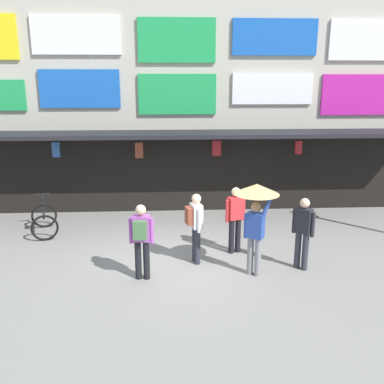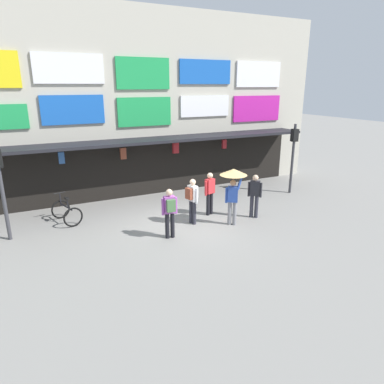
{
  "view_description": "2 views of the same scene",
  "coord_description": "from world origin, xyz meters",
  "px_view_note": "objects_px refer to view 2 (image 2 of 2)",
  "views": [
    {
      "loc": [
        -0.27,
        -9.21,
        4.21
      ],
      "look_at": [
        0.28,
        0.8,
        1.49
      ],
      "focal_mm": 39.06,
      "sensor_mm": 36.0,
      "label": 1
    },
    {
      "loc": [
        -4.82,
        -10.63,
        4.85
      ],
      "look_at": [
        0.38,
        0.07,
        1.15
      ],
      "focal_mm": 32.22,
      "sensor_mm": 36.0,
      "label": 2
    }
  ],
  "objects_px": {
    "traffic_light_near": "(0,176)",
    "pedestrian_in_purple": "(192,198)",
    "pedestrian_in_black": "(255,194)",
    "bicycle_parked": "(67,212)",
    "pedestrian_with_umbrella": "(233,181)",
    "pedestrian_in_yellow": "(210,191)",
    "pedestrian_in_blue": "(170,210)",
    "traffic_light_far": "(293,148)"
  },
  "relations": [
    {
      "from": "bicycle_parked",
      "to": "pedestrian_in_blue",
      "type": "height_order",
      "value": "pedestrian_in_blue"
    },
    {
      "from": "bicycle_parked",
      "to": "pedestrian_in_blue",
      "type": "relative_size",
      "value": 0.78
    },
    {
      "from": "bicycle_parked",
      "to": "pedestrian_in_purple",
      "type": "height_order",
      "value": "pedestrian_in_purple"
    },
    {
      "from": "pedestrian_in_purple",
      "to": "bicycle_parked",
      "type": "bearing_deg",
      "value": 152.5
    },
    {
      "from": "pedestrian_with_umbrella",
      "to": "pedestrian_in_purple",
      "type": "relative_size",
      "value": 1.24
    },
    {
      "from": "pedestrian_in_black",
      "to": "pedestrian_in_blue",
      "type": "height_order",
      "value": "same"
    },
    {
      "from": "traffic_light_near",
      "to": "pedestrian_in_black",
      "type": "xyz_separation_m",
      "value": [
        8.36,
        -1.86,
        -1.19
      ]
    },
    {
      "from": "traffic_light_far",
      "to": "pedestrian_in_yellow",
      "type": "relative_size",
      "value": 1.9
    },
    {
      "from": "traffic_light_near",
      "to": "traffic_light_far",
      "type": "height_order",
      "value": "same"
    },
    {
      "from": "pedestrian_in_purple",
      "to": "pedestrian_in_black",
      "type": "bearing_deg",
      "value": -11.06
    },
    {
      "from": "pedestrian_with_umbrella",
      "to": "pedestrian_in_yellow",
      "type": "bearing_deg",
      "value": 100.57
    },
    {
      "from": "bicycle_parked",
      "to": "pedestrian_in_yellow",
      "type": "bearing_deg",
      "value": -17.24
    },
    {
      "from": "traffic_light_near",
      "to": "bicycle_parked",
      "type": "bearing_deg",
      "value": 21.28
    },
    {
      "from": "pedestrian_with_umbrella",
      "to": "pedestrian_in_black",
      "type": "relative_size",
      "value": 1.24
    },
    {
      "from": "pedestrian_in_black",
      "to": "pedestrian_in_purple",
      "type": "distance_m",
      "value": 2.43
    },
    {
      "from": "traffic_light_near",
      "to": "pedestrian_in_purple",
      "type": "bearing_deg",
      "value": -13.14
    },
    {
      "from": "pedestrian_with_umbrella",
      "to": "traffic_light_far",
      "type": "bearing_deg",
      "value": 25.06
    },
    {
      "from": "pedestrian_in_yellow",
      "to": "bicycle_parked",
      "type": "bearing_deg",
      "value": 162.76
    },
    {
      "from": "bicycle_parked",
      "to": "traffic_light_far",
      "type": "bearing_deg",
      "value": -4.13
    },
    {
      "from": "traffic_light_near",
      "to": "pedestrian_in_blue",
      "type": "relative_size",
      "value": 1.9
    },
    {
      "from": "pedestrian_in_yellow",
      "to": "pedestrian_in_blue",
      "type": "xyz_separation_m",
      "value": [
        -2.21,
        -1.34,
        0.04
      ]
    },
    {
      "from": "pedestrian_in_purple",
      "to": "traffic_light_far",
      "type": "bearing_deg",
      "value": 13.7
    },
    {
      "from": "pedestrian_with_umbrella",
      "to": "traffic_light_near",
      "type": "bearing_deg",
      "value": 163.74
    },
    {
      "from": "traffic_light_far",
      "to": "bicycle_parked",
      "type": "xyz_separation_m",
      "value": [
        -9.89,
        0.71,
        -1.75
      ]
    },
    {
      "from": "pedestrian_in_yellow",
      "to": "pedestrian_with_umbrella",
      "type": "relative_size",
      "value": 0.81
    },
    {
      "from": "pedestrian_in_yellow",
      "to": "pedestrian_in_black",
      "type": "bearing_deg",
      "value": -36.42
    },
    {
      "from": "pedestrian_in_yellow",
      "to": "pedestrian_in_black",
      "type": "relative_size",
      "value": 1.0
    },
    {
      "from": "traffic_light_far",
      "to": "pedestrian_in_purple",
      "type": "distance_m",
      "value": 6.08
    },
    {
      "from": "traffic_light_near",
      "to": "pedestrian_in_black",
      "type": "distance_m",
      "value": 8.65
    },
    {
      "from": "traffic_light_far",
      "to": "pedestrian_with_umbrella",
      "type": "relative_size",
      "value": 1.54
    },
    {
      "from": "pedestrian_with_umbrella",
      "to": "pedestrian_in_blue",
      "type": "height_order",
      "value": "pedestrian_with_umbrella"
    },
    {
      "from": "pedestrian_in_purple",
      "to": "traffic_light_near",
      "type": "bearing_deg",
      "value": 166.86
    },
    {
      "from": "traffic_light_near",
      "to": "pedestrian_in_yellow",
      "type": "bearing_deg",
      "value": -6.94
    },
    {
      "from": "bicycle_parked",
      "to": "pedestrian_with_umbrella",
      "type": "xyz_separation_m",
      "value": [
        5.34,
        -2.84,
        1.25
      ]
    },
    {
      "from": "bicycle_parked",
      "to": "pedestrian_in_black",
      "type": "distance_m",
      "value": 7.0
    },
    {
      "from": "traffic_light_near",
      "to": "pedestrian_in_yellow",
      "type": "height_order",
      "value": "traffic_light_near"
    },
    {
      "from": "traffic_light_near",
      "to": "pedestrian_in_black",
      "type": "bearing_deg",
      "value": -12.55
    },
    {
      "from": "pedestrian_in_blue",
      "to": "bicycle_parked",
      "type": "bearing_deg",
      "value": 134.77
    },
    {
      "from": "traffic_light_near",
      "to": "pedestrian_in_purple",
      "type": "distance_m",
      "value": 6.24
    },
    {
      "from": "pedestrian_in_blue",
      "to": "pedestrian_in_black",
      "type": "bearing_deg",
      "value": 5.18
    },
    {
      "from": "pedestrian_with_umbrella",
      "to": "pedestrian_in_black",
      "type": "xyz_separation_m",
      "value": [
        1.14,
        0.25,
        -0.69
      ]
    },
    {
      "from": "traffic_light_near",
      "to": "traffic_light_far",
      "type": "relative_size",
      "value": 1.0
    }
  ]
}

